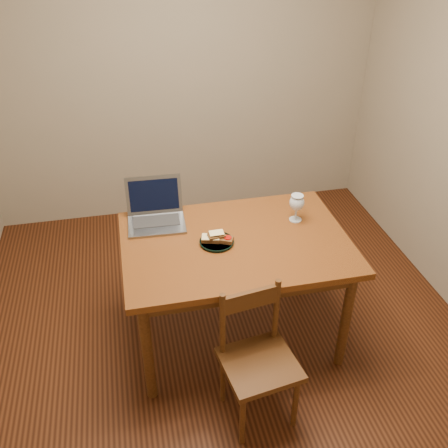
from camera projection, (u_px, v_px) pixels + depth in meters
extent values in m
cube|color=black|center=(222.00, 329.00, 3.31)|extent=(3.20, 3.20, 0.02)
cube|color=gray|center=(179.00, 64.00, 3.91)|extent=(3.20, 0.02, 2.60)
cube|color=gray|center=(351.00, 405.00, 1.28)|extent=(3.20, 0.02, 2.60)
cube|color=#52240D|center=(236.00, 244.00, 2.87)|extent=(1.30, 0.90, 0.04)
cylinder|color=#341D0A|center=(147.00, 352.00, 2.67)|extent=(0.06, 0.06, 0.70)
cylinder|color=#341D0A|center=(346.00, 320.00, 2.88)|extent=(0.06, 0.06, 0.70)
cylinder|color=#341D0A|center=(138.00, 268.00, 3.28)|extent=(0.06, 0.06, 0.70)
cylinder|color=#341D0A|center=(302.00, 247.00, 3.48)|extent=(0.06, 0.06, 0.70)
cube|color=#341D0A|center=(260.00, 365.00, 2.56)|extent=(0.42, 0.41, 0.04)
cube|color=#341D0A|center=(251.00, 299.00, 2.49)|extent=(0.30, 0.07, 0.11)
cylinder|color=black|center=(217.00, 242.00, 2.84)|extent=(0.20, 0.20, 0.02)
cube|color=slate|center=(157.00, 225.00, 2.99)|extent=(0.35, 0.25, 0.02)
cube|color=slate|center=(154.00, 195.00, 3.05)|extent=(0.34, 0.09, 0.23)
cube|color=black|center=(154.00, 195.00, 3.05)|extent=(0.30, 0.06, 0.19)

